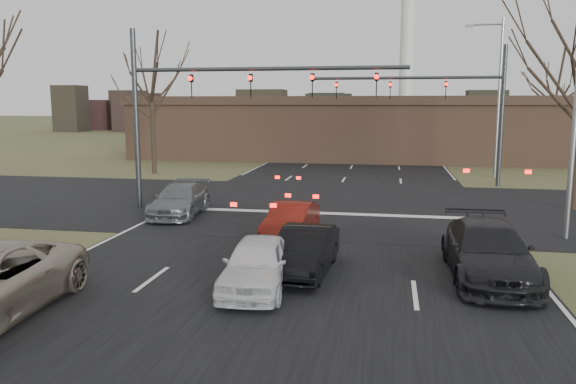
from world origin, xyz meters
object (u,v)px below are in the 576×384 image
(car_grey_ahead, at_px, (180,200))
(car_red_ahead, at_px, (291,221))
(mast_arm_near, at_px, (205,96))
(streetlight_right_far, at_px, (496,90))
(car_charcoal_sedan, at_px, (488,251))
(streetlight_right_near, at_px, (573,78))
(building, at_px, (381,128))
(car_white_sedan, at_px, (257,264))
(car_black_hatch, at_px, (305,251))
(mast_arm_far, at_px, (451,98))

(car_grey_ahead, bearing_deg, car_red_ahead, -36.20)
(mast_arm_near, xyz_separation_m, streetlight_right_far, (14.55, 14.00, 0.51))
(car_charcoal_sedan, bearing_deg, mast_arm_near, 141.62)
(streetlight_right_near, relative_size, streetlight_right_far, 1.00)
(building, bearing_deg, streetlight_right_far, -56.35)
(car_white_sedan, xyz_separation_m, car_black_hatch, (1.00, 1.59, -0.03))
(mast_arm_near, xyz_separation_m, mast_arm_far, (11.41, 10.00, -0.06))
(mast_arm_far, xyz_separation_m, car_grey_ahead, (-12.19, -11.36, -4.35))
(mast_arm_near, xyz_separation_m, car_black_hatch, (5.73, -8.61, -4.43))
(mast_arm_far, distance_m, car_grey_ahead, 17.23)
(building, bearing_deg, car_grey_ahead, -106.90)
(mast_arm_near, height_order, streetlight_right_near, streetlight_right_near)
(mast_arm_far, height_order, car_charcoal_sedan, mast_arm_far)
(streetlight_right_far, xyz_separation_m, car_white_sedan, (-9.82, -24.20, -4.91))
(mast_arm_far, bearing_deg, car_charcoal_sedan, -92.14)
(streetlight_right_far, bearing_deg, car_white_sedan, -112.09)
(building, relative_size, mast_arm_far, 3.81)
(car_grey_ahead, bearing_deg, car_white_sedan, -62.65)
(mast_arm_near, bearing_deg, car_red_ahead, -45.37)
(mast_arm_near, relative_size, car_black_hatch, 3.08)
(mast_arm_far, relative_size, car_black_hatch, 2.83)
(mast_arm_far, bearing_deg, streetlight_right_far, 51.89)
(streetlight_right_far, height_order, car_black_hatch, streetlight_right_far)
(mast_arm_far, xyz_separation_m, streetlight_right_far, (3.14, 4.00, 0.57))
(car_red_ahead, bearing_deg, car_grey_ahead, 152.55)
(car_white_sedan, height_order, car_grey_ahead, car_white_sedan)
(car_black_hatch, distance_m, car_charcoal_sedan, 5.02)
(mast_arm_near, distance_m, car_grey_ahead, 4.68)
(car_black_hatch, bearing_deg, mast_arm_near, 127.25)
(building, height_order, mast_arm_near, mast_arm_near)
(streetlight_right_far, bearing_deg, car_red_ahead, -117.93)
(streetlight_right_far, bearing_deg, building, 123.65)
(car_grey_ahead, bearing_deg, mast_arm_far, 38.39)
(car_white_sedan, bearing_deg, streetlight_right_near, 34.84)
(car_white_sedan, xyz_separation_m, car_charcoal_sedan, (6.00, 1.99, 0.08))
(car_white_sedan, height_order, car_black_hatch, car_white_sedan)
(streetlight_right_far, relative_size, car_grey_ahead, 2.18)
(car_black_hatch, height_order, car_red_ahead, car_black_hatch)
(streetlight_right_far, xyz_separation_m, car_black_hatch, (-8.82, -22.61, -4.94))
(car_charcoal_sedan, relative_size, car_grey_ahead, 1.14)
(streetlight_right_near, xyz_separation_m, car_charcoal_sedan, (-3.32, -5.21, -4.83))
(building, bearing_deg, mast_arm_near, -106.13)
(mast_arm_near, distance_m, car_charcoal_sedan, 14.19)
(car_white_sedan, height_order, car_red_ahead, car_white_sedan)
(building, relative_size, streetlight_right_far, 4.24)
(mast_arm_far, relative_size, car_white_sedan, 2.81)
(building, xyz_separation_m, car_charcoal_sedan, (3.50, -33.21, -1.91))
(car_charcoal_sedan, bearing_deg, car_black_hatch, -176.42)
(mast_arm_near, bearing_deg, mast_arm_far, 41.22)
(streetlight_right_far, distance_m, car_red_ahead, 21.73)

